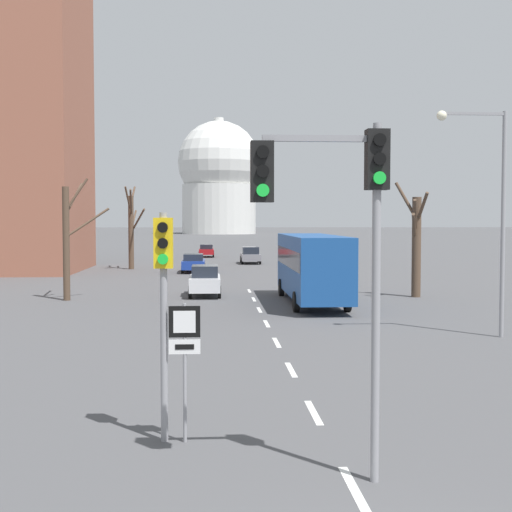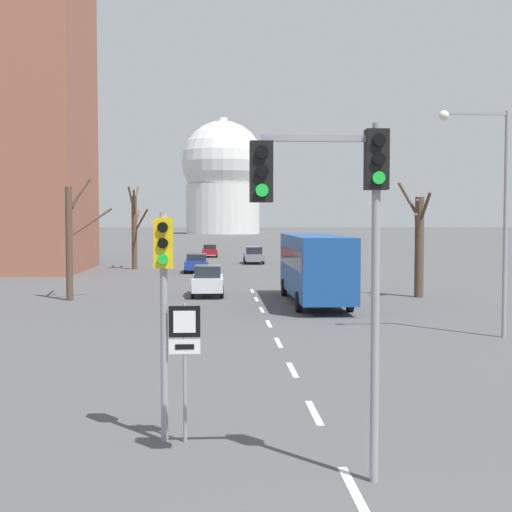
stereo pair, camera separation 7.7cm
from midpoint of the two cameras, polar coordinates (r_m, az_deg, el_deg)
The scene contains 21 objects.
lane_stripe_0 at distance 11.96m, azimuth 7.66°, elevation -17.98°, with size 0.16×2.00×0.01m, color silver.
lane_stripe_1 at distance 16.18m, azimuth 4.49°, elevation -12.36°, with size 0.16×2.00×0.01m, color silver.
lane_stripe_2 at distance 20.52m, azimuth 2.71°, elevation -9.07°, with size 0.16×2.00×0.01m, color silver.
lane_stripe_3 at distance 24.92m, azimuth 1.57°, elevation -6.93°, with size 0.16×2.00×0.01m, color silver.
lane_stripe_4 at distance 29.35m, azimuth 0.78°, elevation -5.43°, with size 0.16×2.00×0.01m, color silver.
lane_stripe_5 at distance 33.80m, azimuth 0.21°, elevation -4.33°, with size 0.16×2.00×0.01m, color silver.
lane_stripe_6 at distance 38.26m, azimuth -0.24°, elevation -3.48°, with size 0.16×2.00×0.01m, color silver.
lane_stripe_7 at distance 42.72m, azimuth -0.59°, elevation -2.81°, with size 0.16×2.00×0.01m, color silver.
traffic_signal_near_left at distance 13.68m, azimuth -7.56°, elevation -2.04°, with size 0.36×0.34×4.40m.
traffic_signal_centre_tall at distance 11.43m, azimuth 6.45°, elevation 3.59°, with size 2.20×0.34×5.80m.
route_sign_post at distance 13.74m, azimuth -5.89°, elevation -7.29°, with size 0.60×0.08×2.68m.
street_lamp_right at distance 27.03m, azimuth 18.17°, elevation 4.45°, with size 2.57×0.36×8.15m.
sedan_near_left at distance 81.84m, azimuth -4.01°, elevation 0.45°, with size 1.75×4.04×1.47m.
sedan_near_right at distance 58.01m, azimuth -5.06°, elevation -0.54°, with size 1.89×4.43×1.51m.
sedan_mid_centre at distance 39.97m, azimuth -4.16°, elevation -1.97°, with size 1.76×4.22×1.73m.
sedan_far_left at distance 69.50m, azimuth -0.48°, elevation 0.08°, with size 1.90×4.58×1.64m.
city_bus at distance 36.23m, azimuth 4.45°, elevation -0.60°, with size 2.66×10.80×3.48m.
bare_tree_left_near at distance 62.38m, azimuth -9.97°, elevation 2.27°, with size 1.87×4.78×7.24m.
bare_tree_right_near at distance 40.12m, azimuth 12.63°, elevation 1.13°, with size 1.41×2.40×6.38m.
bare_tree_left_far at distance 38.93m, azimuth -14.86°, elevation 1.37°, with size 2.34×2.72×6.49m.
capitol_dome at distance 219.49m, azimuth -2.99°, elevation 6.29°, with size 25.05×25.05×35.38m.
Camera 1 is at (-2.24, -6.98, 4.26)m, focal length 50.00 mm.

